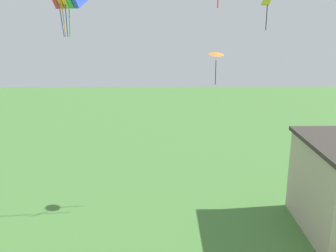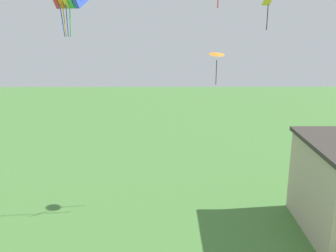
% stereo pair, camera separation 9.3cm
% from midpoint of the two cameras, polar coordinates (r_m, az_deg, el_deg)
% --- Properties ---
extents(kite_orange_delta, '(1.12, 1.11, 1.98)m').
position_cam_midpoint_polar(kite_orange_delta, '(23.02, 7.24, 10.70)').
color(kite_orange_delta, orange).
extents(kite_yellow_diamond, '(0.75, 0.68, 2.13)m').
position_cam_midpoint_polar(kite_yellow_diamond, '(23.14, 14.81, 17.64)').
color(kite_yellow_diamond, yellow).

